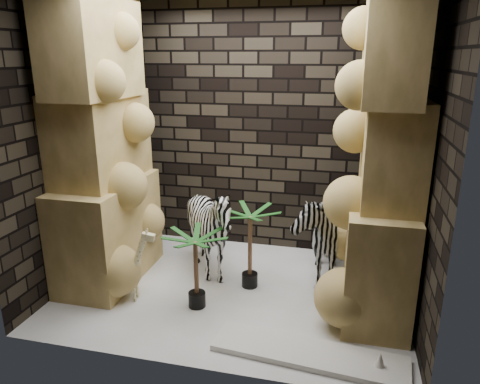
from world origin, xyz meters
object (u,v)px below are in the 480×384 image
(zebra_right, at_px, (318,224))
(surfboard, at_px, (308,354))
(zebra_left, at_px, (210,234))
(palm_back, at_px, (196,270))
(giraffe_toy, at_px, (124,263))
(palm_front, at_px, (250,248))

(zebra_right, bearing_deg, surfboard, -93.44)
(zebra_right, xyz_separation_m, zebra_left, (-1.14, -0.25, -0.13))
(palm_back, relative_size, surfboard, 0.49)
(giraffe_toy, height_order, surfboard, giraffe_toy)
(zebra_left, relative_size, surfboard, 0.69)
(zebra_right, distance_m, palm_back, 1.43)
(zebra_left, xyz_separation_m, giraffe_toy, (-0.69, -0.68, -0.11))
(palm_front, bearing_deg, zebra_left, 164.27)
(giraffe_toy, xyz_separation_m, palm_back, (0.75, 0.04, -0.00))
(zebra_right, xyz_separation_m, surfboard, (0.06, -1.41, -0.60))
(zebra_right, distance_m, giraffe_toy, 2.07)
(zebra_right, relative_size, zebra_left, 1.13)
(zebra_left, distance_m, palm_front, 0.49)
(zebra_left, relative_size, palm_back, 1.41)
(palm_back, xyz_separation_m, surfboard, (1.14, -0.52, -0.37))
(palm_back, bearing_deg, giraffe_toy, -177.17)
(giraffe_toy, distance_m, palm_back, 0.75)
(zebra_left, distance_m, giraffe_toy, 0.98)
(palm_front, distance_m, surfboard, 1.33)
(surfboard, bearing_deg, giraffe_toy, 171.18)
(zebra_left, relative_size, giraffe_toy, 1.40)
(zebra_left, bearing_deg, palm_back, -77.01)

